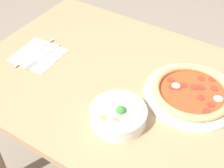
# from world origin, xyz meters

# --- Properties ---
(dining_table) EXTENTS (1.24, 0.79, 0.72)m
(dining_table) POSITION_xyz_m (0.00, 0.00, 0.62)
(dining_table) COLOR tan
(dining_table) RESTS_ON ground_plane
(pizza) EXTENTS (0.33, 0.33, 0.04)m
(pizza) POSITION_xyz_m (-0.19, -0.06, 0.74)
(pizza) COLOR white
(pizza) RESTS_ON dining_table
(bowl) EXTENTS (0.18, 0.18, 0.07)m
(bowl) POSITION_xyz_m (-0.04, 0.17, 0.76)
(bowl) COLOR white
(bowl) RESTS_ON dining_table
(napkin) EXTENTS (0.19, 0.19, 0.00)m
(napkin) POSITION_xyz_m (0.42, 0.05, 0.73)
(napkin) COLOR white
(napkin) RESTS_ON dining_table
(fork) EXTENTS (0.02, 0.19, 0.00)m
(fork) POSITION_xyz_m (0.39, 0.05, 0.73)
(fork) COLOR silver
(fork) RESTS_ON napkin
(knife) EXTENTS (0.02, 0.22, 0.01)m
(knife) POSITION_xyz_m (0.44, 0.04, 0.73)
(knife) COLOR silver
(knife) RESTS_ON napkin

